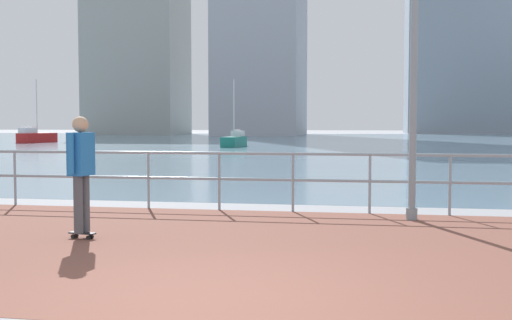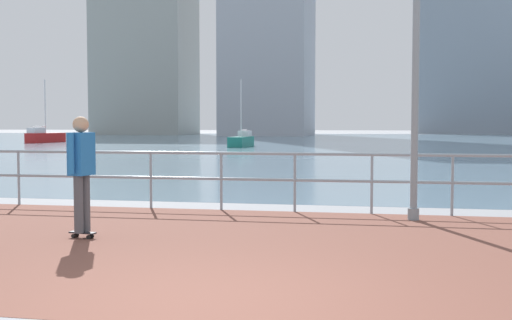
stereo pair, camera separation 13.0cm
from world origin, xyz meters
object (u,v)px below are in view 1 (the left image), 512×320
Objects in this scene: lamppost at (424,35)px; sailboat_white at (234,140)px; sailboat_yellow at (36,137)px; skateboarder at (81,165)px.

lamppost reaches higher than sailboat_white.
lamppost is at bearing -53.39° from sailboat_yellow.
sailboat_white is at bearing 98.21° from skateboarder.
sailboat_yellow is (-28.70, 38.63, -2.59)m from lamppost.
lamppost is 5.92m from skateboarder.
lamppost is 1.04× the size of sailboat_yellow.
skateboarder is 47.58m from sailboat_yellow.
lamppost reaches higher than skateboarder.
skateboarder is 0.32× the size of sailboat_yellow.
skateboarder is 35.01m from sailboat_white.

